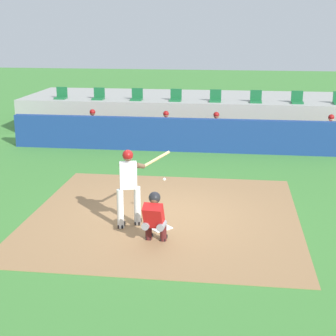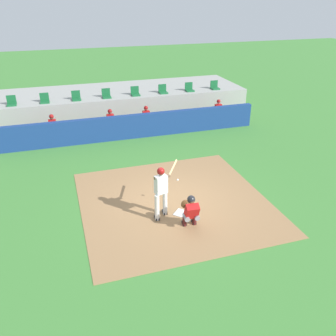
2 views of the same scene
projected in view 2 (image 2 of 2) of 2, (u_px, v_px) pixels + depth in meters
The scene contains 20 objects.
ground_plane at pixel (174, 202), 12.62m from camera, with size 80.00×80.00×0.00m, color #428438.
dirt_infield at pixel (174, 202), 12.61m from camera, with size 6.40×6.40×0.01m, color #9E754C.
home_plate at pixel (182, 213), 11.92m from camera, with size 0.44×0.44×0.02m, color white.
batter_at_plate at pixel (161, 189), 11.33m from camera, with size 1.08×1.08×1.80m.
catcher_crouched at pixel (191, 210), 11.01m from camera, with size 0.50×1.70×1.13m.
dugout_wall at pixel (133, 126), 17.92m from camera, with size 13.00×0.30×1.20m, color navy.
dugout_bench at pixel (129, 127), 18.94m from camera, with size 11.80×0.44×0.45m, color olive.
dugout_player_0 at pixel (53, 127), 17.57m from camera, with size 0.49×0.70×1.30m.
dugout_player_1 at pixel (111, 122), 18.34m from camera, with size 0.49×0.70×1.30m.
dugout_player_2 at pixel (147, 118), 18.86m from camera, with size 0.49×0.70×1.30m.
dugout_player_3 at pixel (219, 111), 19.98m from camera, with size 0.49×0.70×1.30m.
stands_platform at pixel (117, 101), 21.64m from camera, with size 15.00×4.40×1.40m, color #9E9E99.
stadium_seat_0 at pixel (12, 102), 18.43m from camera, with size 0.46×0.46×0.48m.
stadium_seat_1 at pixel (45, 100), 18.87m from camera, with size 0.46×0.46×0.48m.
stadium_seat_2 at pixel (76, 97), 19.31m from camera, with size 0.46×0.46×0.48m.
stadium_seat_3 at pixel (106, 95), 19.75m from camera, with size 0.46×0.46×0.48m.
stadium_seat_4 at pixel (135, 93), 20.19m from camera, with size 0.46×0.46×0.48m.
stadium_seat_5 at pixel (163, 91), 20.63m from camera, with size 0.46×0.46×0.48m.
stadium_seat_6 at pixel (189, 89), 21.07m from camera, with size 0.46×0.46×0.48m.
stadium_seat_7 at pixel (215, 87), 21.51m from camera, with size 0.46×0.46×0.48m.
Camera 2 is at (-3.46, -10.23, 6.63)m, focal length 38.39 mm.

